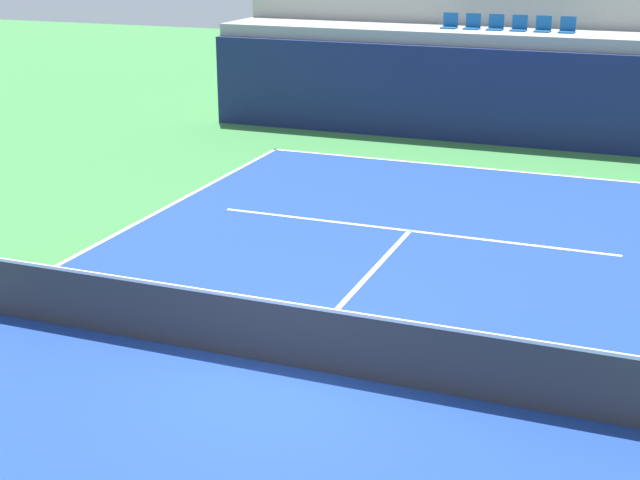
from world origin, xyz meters
TOP-DOWN VIEW (x-y plane):
  - ground_plane at (0.00, 0.00)m, footprint 80.00×80.00m
  - court_surface at (0.00, 0.00)m, footprint 11.00×24.00m
  - baseline_far at (0.00, 11.95)m, footprint 11.00×0.10m
  - service_line_far at (0.00, 6.40)m, footprint 8.26×0.10m
  - centre_service_line at (0.00, 3.20)m, footprint 0.10×6.40m
  - back_wall at (0.00, 14.86)m, footprint 17.24×0.30m
  - stands_tier_lower at (0.00, 16.21)m, footprint 17.24×2.40m
  - stands_tier_upper at (0.00, 18.61)m, footprint 17.24×2.40m
  - seating_row_lower at (0.00, 16.31)m, footprint 3.82×0.44m
  - tennis_net at (0.00, 0.00)m, footprint 11.08×0.08m

SIDE VIEW (x-z plane):
  - ground_plane at x=0.00m, z-range 0.00..0.00m
  - court_surface at x=0.00m, z-range 0.00..0.01m
  - baseline_far at x=0.00m, z-range 0.01..0.01m
  - service_line_far at x=0.00m, z-range 0.01..0.01m
  - centre_service_line at x=0.00m, z-range 0.01..0.01m
  - tennis_net at x=0.00m, z-range -0.03..1.04m
  - back_wall at x=0.00m, z-range 0.00..2.67m
  - stands_tier_lower at x=0.00m, z-range 0.00..3.04m
  - stands_tier_upper at x=0.00m, z-range 0.00..4.01m
  - seating_row_lower at x=0.00m, z-range 2.94..3.38m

